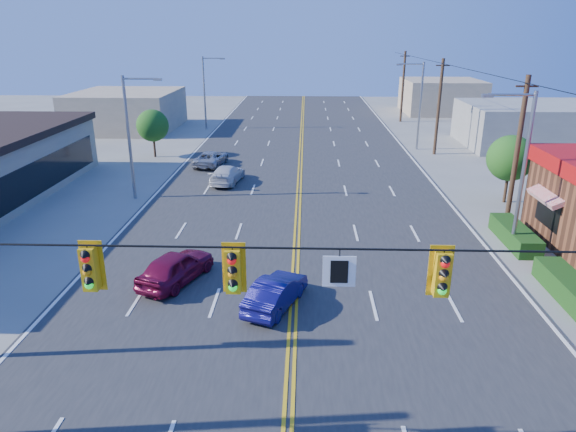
{
  "coord_description": "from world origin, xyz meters",
  "views": [
    {
      "loc": [
        0.4,
        -10.48,
        10.54
      ],
      "look_at": [
        -0.39,
        12.67,
        2.2
      ],
      "focal_mm": 32.0,
      "sensor_mm": 36.0,
      "label": 1
    }
  ],
  "objects_px": {
    "signal_span": "(281,293)",
    "car_blue": "(276,294)",
    "car_magenta": "(176,268)",
    "car_white": "(227,175)",
    "car_silver": "(211,159)"
  },
  "relations": [
    {
      "from": "signal_span",
      "to": "car_white",
      "type": "height_order",
      "value": "signal_span"
    },
    {
      "from": "car_magenta",
      "to": "car_blue",
      "type": "height_order",
      "value": "car_magenta"
    },
    {
      "from": "car_magenta",
      "to": "car_white",
      "type": "distance_m",
      "value": 15.91
    },
    {
      "from": "car_magenta",
      "to": "car_blue",
      "type": "distance_m",
      "value": 4.97
    },
    {
      "from": "signal_span",
      "to": "car_magenta",
      "type": "xyz_separation_m",
      "value": [
        -5.13,
        9.85,
        -4.17
      ]
    },
    {
      "from": "car_blue",
      "to": "car_silver",
      "type": "xyz_separation_m",
      "value": [
        -6.67,
        23.01,
        -0.02
      ]
    },
    {
      "from": "signal_span",
      "to": "car_white",
      "type": "distance_m",
      "value": 26.62
    },
    {
      "from": "signal_span",
      "to": "car_blue",
      "type": "height_order",
      "value": "signal_span"
    },
    {
      "from": "car_white",
      "to": "car_silver",
      "type": "relative_size",
      "value": 1.0
    },
    {
      "from": "signal_span",
      "to": "car_magenta",
      "type": "relative_size",
      "value": 5.83
    },
    {
      "from": "car_blue",
      "to": "car_white",
      "type": "height_order",
      "value": "car_white"
    },
    {
      "from": "signal_span",
      "to": "car_magenta",
      "type": "height_order",
      "value": "signal_span"
    },
    {
      "from": "car_magenta",
      "to": "car_white",
      "type": "xyz_separation_m",
      "value": [
        -0.06,
        15.91,
        -0.07
      ]
    },
    {
      "from": "car_magenta",
      "to": "car_white",
      "type": "relative_size",
      "value": 0.95
    },
    {
      "from": "car_blue",
      "to": "car_white",
      "type": "relative_size",
      "value": 0.87
    }
  ]
}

